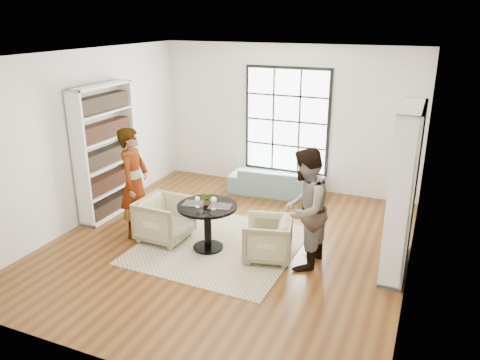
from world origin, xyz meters
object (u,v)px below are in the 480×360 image
at_px(sofa, 276,181).
at_px(flower_centerpiece, 207,199).
at_px(armchair_right, 267,239).
at_px(wine_glass_left, 197,199).
at_px(wine_glass_right, 214,200).
at_px(person_left, 134,183).
at_px(armchair_left, 165,219).
at_px(person_right, 304,209).
at_px(pedestal_table, 207,217).

relative_size(sofa, flower_centerpiece, 9.40).
bearing_deg(armchair_right, wine_glass_left, -92.51).
distance_m(wine_glass_right, flower_centerpiece, 0.21).
relative_size(person_left, flower_centerpiece, 9.09).
bearing_deg(person_left, armchair_left, -101.00).
relative_size(person_left, person_right, 1.03).
height_order(armchair_left, person_right, person_right).
xyz_separation_m(sofa, wine_glass_right, (-0.06, -2.82, 0.62)).
bearing_deg(pedestal_table, armchair_left, 178.31).
height_order(pedestal_table, person_left, person_left).
xyz_separation_m(person_right, wine_glass_left, (-1.62, -0.21, -0.02)).
bearing_deg(armchair_left, wine_glass_left, -100.02).
distance_m(armchair_right, person_left, 2.40).
bearing_deg(person_left, wine_glass_right, -105.69).
xyz_separation_m(wine_glass_left, wine_glass_right, (0.26, 0.03, 0.02)).
distance_m(sofa, person_right, 3.01).
xyz_separation_m(sofa, armchair_right, (0.75, -2.64, 0.05)).
bearing_deg(person_left, person_right, -99.85).
xyz_separation_m(pedestal_table, armchair_right, (0.97, 0.08, -0.22)).
bearing_deg(wine_glass_right, person_left, 175.31).
relative_size(pedestal_table, person_left, 0.51).
xyz_separation_m(pedestal_table, person_left, (-1.35, 0.02, 0.38)).
height_order(sofa, wine_glass_right, wine_glass_right).
bearing_deg(flower_centerpiece, person_left, 179.91).
bearing_deg(armchair_left, person_right, -86.50).
distance_m(sofa, wine_glass_right, 2.89).
height_order(wine_glass_left, flower_centerpiece, flower_centerpiece).
relative_size(person_left, wine_glass_right, 9.21).
xyz_separation_m(person_left, wine_glass_left, (1.25, -0.15, -0.05)).
relative_size(sofa, armchair_right, 2.66).
relative_size(pedestal_table, wine_glass_left, 5.36).
xyz_separation_m(pedestal_table, wine_glass_right, (0.16, -0.10, 0.35)).
bearing_deg(sofa, armchair_right, 102.06).
bearing_deg(wine_glass_left, flower_centerpiece, 57.49).
bearing_deg(pedestal_table, flower_centerpiece, 109.76).
relative_size(armchair_right, person_right, 0.40).
distance_m(armchair_left, person_left, 0.79).
xyz_separation_m(person_left, person_right, (2.87, 0.06, -0.02)).
distance_m(person_right, flower_centerpiece, 1.53).
distance_m(pedestal_table, person_left, 1.40).
height_order(pedestal_table, wine_glass_right, wine_glass_right).
relative_size(pedestal_table, wine_glass_right, 4.69).
distance_m(person_left, flower_centerpiece, 1.34).
xyz_separation_m(sofa, armchair_left, (-1.02, -2.70, 0.08)).
bearing_deg(armchair_right, wine_glass_right, -90.77).
relative_size(armchair_right, wine_glass_right, 3.58).
bearing_deg(pedestal_table, person_left, 179.00).
bearing_deg(sofa, flower_centerpiece, 81.36).
bearing_deg(person_right, armchair_left, -84.88).
bearing_deg(person_left, flower_centerpiece, -101.09).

